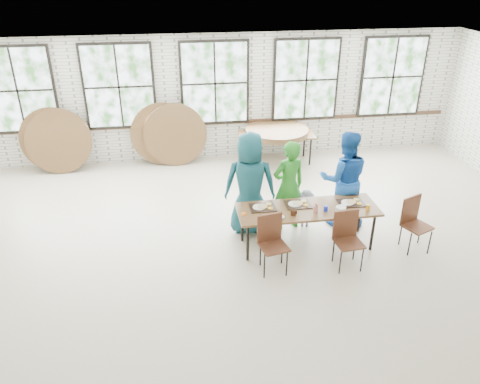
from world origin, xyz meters
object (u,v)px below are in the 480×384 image
(chair_near_left, at_px, (272,238))
(chair_near_right, at_px, (347,234))
(dining_table, at_px, (308,211))
(storage_table, at_px, (277,136))

(chair_near_left, height_order, chair_near_right, same)
(dining_table, distance_m, storage_table, 3.68)
(dining_table, height_order, storage_table, same)
(dining_table, distance_m, chair_near_right, 0.79)
(chair_near_left, bearing_deg, chair_near_right, -15.34)
(dining_table, relative_size, chair_near_left, 2.53)
(chair_near_right, xyz_separation_m, storage_table, (-0.22, 4.28, 0.13))
(dining_table, bearing_deg, chair_near_left, -143.86)
(chair_near_right, bearing_deg, dining_table, 123.61)
(storage_table, bearing_deg, dining_table, -91.03)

